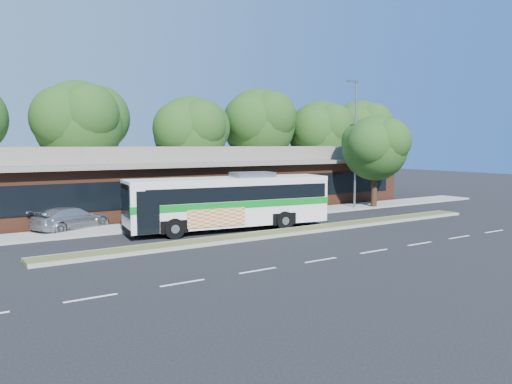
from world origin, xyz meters
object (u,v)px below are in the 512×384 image
lamp_post (355,140)px  transit_bus (230,198)px  sidewalk_tree (377,147)px  sedan (72,218)px

lamp_post → transit_bus: size_ratio=0.81×
sidewalk_tree → lamp_post: bearing=166.3°
transit_bus → sedan: bearing=154.2°
transit_bus → sidewalk_tree: sidewalk_tree is taller
sedan → lamp_post: bearing=-118.7°
transit_bus → sedan: (-7.13, 4.74, -1.09)m
transit_bus → sedan: 8.63m
sedan → sidewalk_tree: sidewalk_tree is taller
lamp_post → sidewalk_tree: bearing=-13.7°
sidewalk_tree → transit_bus: bearing=-169.7°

